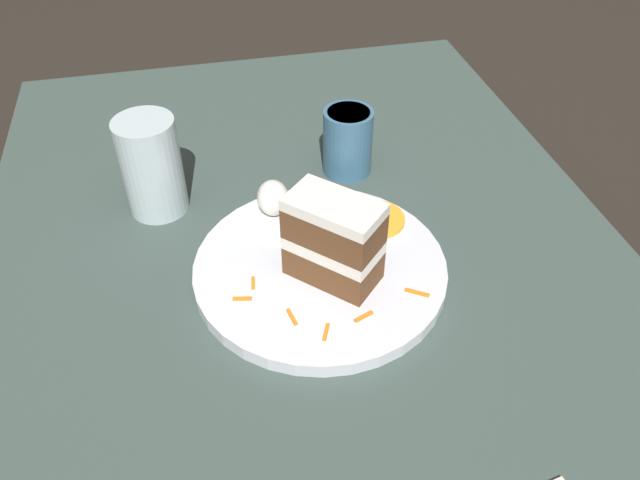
# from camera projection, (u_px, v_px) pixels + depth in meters

# --- Properties ---
(ground_plane) EXTENTS (6.00, 6.00, 0.00)m
(ground_plane) POSITION_uv_depth(u_px,v_px,m) (317.00, 304.00, 0.75)
(ground_plane) COLOR black
(ground_plane) RESTS_ON ground
(dining_table) EXTENTS (1.23, 0.81, 0.03)m
(dining_table) POSITION_uv_depth(u_px,v_px,m) (317.00, 296.00, 0.75)
(dining_table) COLOR #384742
(dining_table) RESTS_ON ground
(plate) EXTENTS (0.30, 0.30, 0.02)m
(plate) POSITION_uv_depth(u_px,v_px,m) (320.00, 269.00, 0.75)
(plate) COLOR silver
(plate) RESTS_ON dining_table
(cake_slice) EXTENTS (0.11, 0.11, 0.11)m
(cake_slice) POSITION_uv_depth(u_px,v_px,m) (333.00, 240.00, 0.69)
(cake_slice) COLOR brown
(cake_slice) RESTS_ON plate
(cream_dollop) EXTENTS (0.05, 0.04, 0.05)m
(cream_dollop) POSITION_uv_depth(u_px,v_px,m) (273.00, 198.00, 0.80)
(cream_dollop) COLOR white
(cream_dollop) RESTS_ON plate
(orange_garnish) EXTENTS (0.07, 0.07, 0.01)m
(orange_garnish) POSITION_uv_depth(u_px,v_px,m) (376.00, 219.00, 0.80)
(orange_garnish) COLOR orange
(orange_garnish) RESTS_ON plate
(carrot_shreds_scatter) EXTENTS (0.20, 0.22, 0.00)m
(carrot_shreds_scatter) POSITION_uv_depth(u_px,v_px,m) (318.00, 284.00, 0.71)
(carrot_shreds_scatter) COLOR orange
(carrot_shreds_scatter) RESTS_ON plate
(drinking_glass) EXTENTS (0.08, 0.08, 0.13)m
(drinking_glass) POSITION_uv_depth(u_px,v_px,m) (153.00, 172.00, 0.81)
(drinking_glass) COLOR silver
(drinking_glass) RESTS_ON dining_table
(coffee_mug) EXTENTS (0.07, 0.07, 0.10)m
(coffee_mug) POSITION_uv_depth(u_px,v_px,m) (348.00, 139.00, 0.88)
(coffee_mug) COLOR #386684
(coffee_mug) RESTS_ON dining_table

